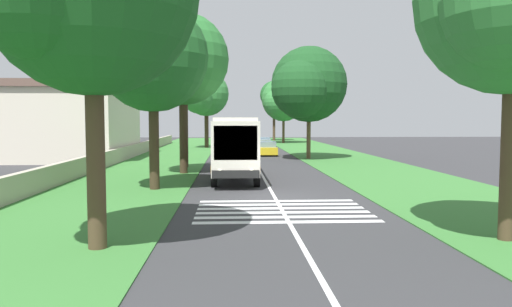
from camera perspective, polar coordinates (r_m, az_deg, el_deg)
name	(u,v)px	position (r m, az deg, el deg)	size (l,w,h in m)	color
ground	(275,197)	(22.86, 2.20, -5.13)	(160.00, 160.00, 0.00)	#333335
grass_verge_left	(151,167)	(38.15, -12.23, -1.54)	(120.00, 8.00, 0.04)	#387533
grass_verge_right	(362,166)	(39.01, 12.28, -1.42)	(120.00, 8.00, 0.04)	#387533
centre_line	(257,167)	(37.71, 0.17, -1.54)	(110.00, 0.16, 0.01)	silver
coach_bus	(235,144)	(30.10, -2.50, 1.16)	(11.16, 2.62, 3.73)	silver
zebra_crossing	(282,210)	(19.60, 3.07, -6.64)	(4.95, 6.80, 0.01)	silver
trailing_car_0	(267,149)	(49.74, 1.35, 0.55)	(4.30, 1.78, 1.43)	gold
trailing_car_1	(263,146)	(55.12, 0.85, 0.88)	(4.30, 1.78, 1.43)	gold
trailing_car_2	(263,143)	(61.49, 0.83, 1.20)	(4.30, 1.78, 1.43)	gray
trailing_car_3	(233,141)	(67.08, -2.73, 1.42)	(4.30, 1.78, 1.43)	black
trailing_minibus_0	(233,133)	(78.65, -2.71, 2.43)	(6.00, 2.14, 2.53)	#CC4C33
roadside_tree_left_0	(180,61)	(33.11, -8.84, 10.62)	(6.91, 6.11, 10.65)	#3D2D1E
roadside_tree_left_1	(151,60)	(25.86, -12.14, 10.64)	(6.56, 5.63, 9.59)	#3D2D1E
roadside_tree_left_3	(204,95)	(63.22, -6.04, 6.81)	(6.97, 5.90, 9.83)	#3D2D1E
roadside_tree_right_0	(306,87)	(45.35, 5.91, 7.77)	(8.86, 7.09, 10.31)	brown
roadside_tree_right_1	(282,101)	(76.24, 3.11, 6.18)	(8.18, 6.77, 10.14)	#4C3826
roadside_tree_right_2	(273,96)	(85.34, 2.04, 6.74)	(5.90, 4.89, 10.35)	#4C3826
roadside_tree_right_3	(509,2)	(16.33, 27.51, 15.45)	(6.53, 5.62, 9.90)	#4C3826
utility_pole	(186,106)	(37.14, -8.15, 5.48)	(0.24, 1.40, 8.89)	#473828
roadside_wall	(120,154)	(43.65, -15.59, -0.11)	(70.00, 0.40, 1.18)	#B2A893
roadside_building	(77,121)	(48.64, -20.20, 3.55)	(14.05, 9.76, 6.90)	beige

